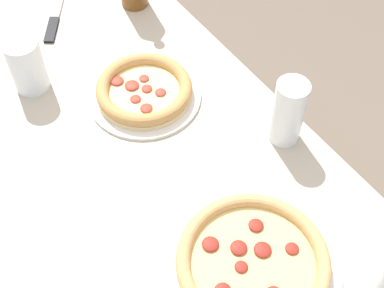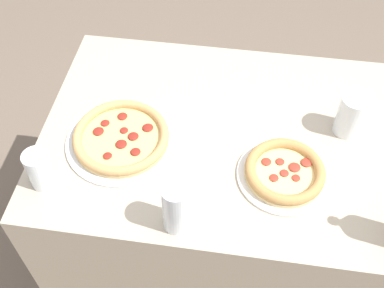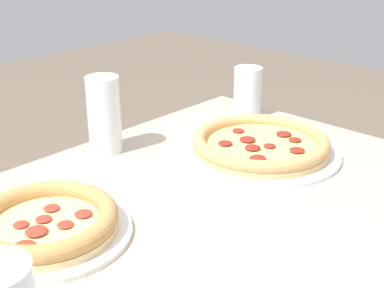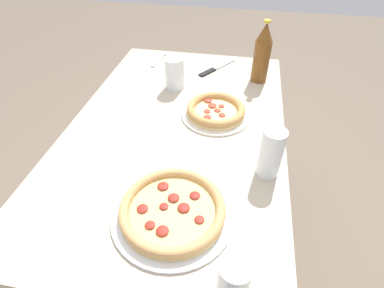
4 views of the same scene
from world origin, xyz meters
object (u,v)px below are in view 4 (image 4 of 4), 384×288
at_px(spoon, 161,58).
at_px(glass_red_wine, 175,75).
at_px(glass_mango_juice, 233,281).
at_px(glass_iced_tea, 271,155).
at_px(beer_bottle, 262,54).
at_px(knife, 216,68).
at_px(pizza_veggie, 173,210).
at_px(pizza_salami, 216,111).

bearing_deg(spoon, glass_red_wine, 27.21).
distance_m(glass_mango_juice, spoon, 1.18).
distance_m(glass_iced_tea, spoon, 0.89).
relative_size(beer_bottle, knife, 1.25).
bearing_deg(glass_mango_juice, pizza_veggie, -136.12).
relative_size(glass_red_wine, knife, 0.63).
height_order(pizza_veggie, glass_iced_tea, glass_iced_tea).
bearing_deg(glass_mango_juice, pizza_salami, -170.06).
xyz_separation_m(glass_mango_juice, beer_bottle, (-0.96, 0.04, 0.07)).
distance_m(pizza_veggie, spoon, 0.96).
distance_m(pizza_salami, beer_bottle, 0.36).
bearing_deg(beer_bottle, spoon, -105.33).
bearing_deg(knife, glass_iced_tea, 19.96).
xyz_separation_m(glass_iced_tea, glass_red_wine, (-0.45, -0.39, -0.01)).
distance_m(glass_iced_tea, knife, 0.70).
relative_size(glass_iced_tea, glass_mango_juice, 1.34).
bearing_deg(pizza_veggie, beer_bottle, 164.91).
bearing_deg(glass_mango_juice, knife, -171.21).
bearing_deg(pizza_salami, glass_iced_tea, 35.36).
relative_size(pizza_veggie, glass_iced_tea, 2.06).
distance_m(glass_mango_juice, beer_bottle, 0.96).
bearing_deg(spoon, pizza_veggie, 16.94).
bearing_deg(spoon, knife, 78.05).
distance_m(pizza_veggie, knife, 0.86).
bearing_deg(glass_iced_tea, beer_bottle, -176.47).
xyz_separation_m(pizza_veggie, glass_red_wine, (-0.65, -0.14, 0.04)).
xyz_separation_m(pizza_veggie, glass_iced_tea, (-0.20, 0.25, 0.05)).
distance_m(beer_bottle, knife, 0.25).
relative_size(pizza_salami, pizza_veggie, 0.80).
xyz_separation_m(pizza_salami, knife, (-0.38, -0.05, -0.02)).
height_order(pizza_veggie, beer_bottle, beer_bottle).
distance_m(pizza_salami, pizza_veggie, 0.48).
height_order(glass_mango_juice, spoon, glass_mango_juice).
xyz_separation_m(pizza_veggie, knife, (-0.86, 0.01, -0.02)).
distance_m(pizza_salami, glass_iced_tea, 0.33).
height_order(glass_iced_tea, spoon, glass_iced_tea).
height_order(beer_bottle, knife, beer_bottle).
distance_m(glass_mango_juice, knife, 1.05).
xyz_separation_m(beer_bottle, knife, (-0.07, -0.20, -0.12)).
bearing_deg(glass_iced_tea, knife, -160.04).
height_order(glass_iced_tea, knife, glass_iced_tea).
relative_size(glass_iced_tea, spoon, 0.95).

